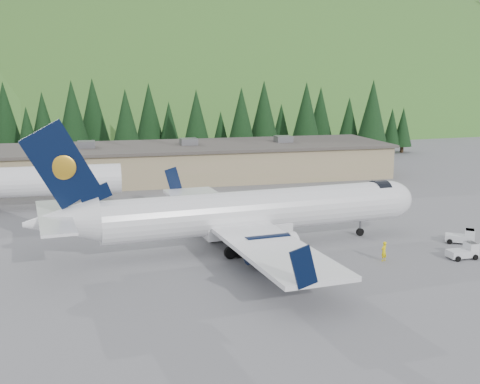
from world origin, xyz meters
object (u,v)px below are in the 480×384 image
at_px(airliner, 245,213).
at_px(ramp_worker, 384,251).
at_px(baggage_tug_a, 465,251).
at_px(baggage_tug_b, 463,237).
at_px(terminal_building, 156,162).

distance_m(airliner, ramp_worker, 12.69).
bearing_deg(baggage_tug_a, baggage_tug_b, 56.99).
xyz_separation_m(airliner, terminal_building, (-3.94, 38.11, -0.63)).
height_order(baggage_tug_a, baggage_tug_b, baggage_tug_b).
relative_size(baggage_tug_a, terminal_building, 0.04).
bearing_deg(baggage_tug_b, terminal_building, 153.44).
relative_size(terminal_building, ramp_worker, 41.32).
xyz_separation_m(airliner, baggage_tug_a, (17.67, -7.69, -2.64)).
relative_size(baggage_tug_b, terminal_building, 0.04).
relative_size(airliner, baggage_tug_a, 14.22).
distance_m(airliner, terminal_building, 38.32).
height_order(airliner, baggage_tug_b, airliner).
height_order(baggage_tug_a, terminal_building, terminal_building).
xyz_separation_m(baggage_tug_b, terminal_building, (-24.21, 41.64, 2.00)).
relative_size(baggage_tug_a, ramp_worker, 1.51).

